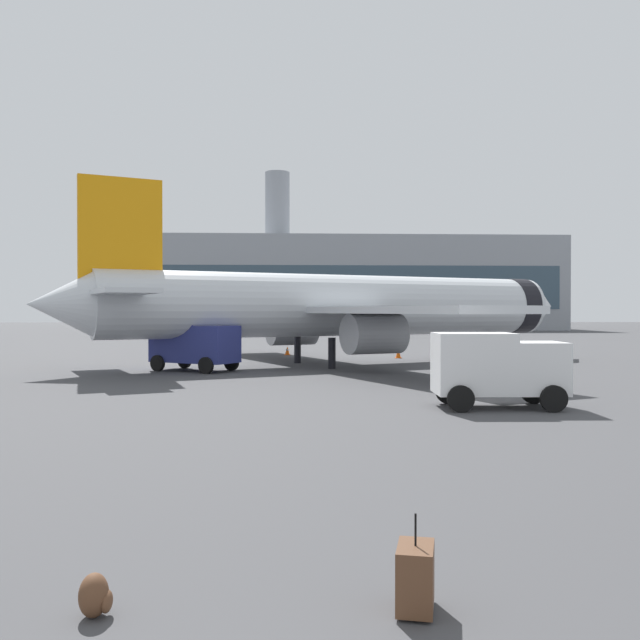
{
  "coord_description": "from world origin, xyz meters",
  "views": [
    {
      "loc": [
        0.2,
        -2.5,
        3.35
      ],
      "look_at": [
        1.44,
        24.23,
        3.0
      ],
      "focal_mm": 38.77,
      "sensor_mm": 36.0,
      "label": 1
    }
  ],
  "objects_px": {
    "safety_cone_mid": "(470,388)",
    "airplane_at_gate": "(339,306)",
    "rolling_suitcase": "(415,577)",
    "safety_cone_far": "(398,353)",
    "cargo_van": "(497,366)",
    "traveller_backpack": "(95,596)",
    "service_truck": "(194,342)",
    "safety_cone_near": "(287,351)"
  },
  "relations": [
    {
      "from": "rolling_suitcase",
      "to": "safety_cone_far",
      "type": "bearing_deg",
      "value": 81.12
    },
    {
      "from": "safety_cone_near",
      "to": "safety_cone_far",
      "type": "xyz_separation_m",
      "value": [
        7.88,
        -3.85,
        0.05
      ]
    },
    {
      "from": "airplane_at_gate",
      "to": "traveller_backpack",
      "type": "relative_size",
      "value": 70.84
    },
    {
      "from": "safety_cone_near",
      "to": "safety_cone_far",
      "type": "relative_size",
      "value": 0.87
    },
    {
      "from": "service_truck",
      "to": "rolling_suitcase",
      "type": "relative_size",
      "value": 4.77
    },
    {
      "from": "safety_cone_mid",
      "to": "rolling_suitcase",
      "type": "relative_size",
      "value": 0.58
    },
    {
      "from": "service_truck",
      "to": "safety_cone_near",
      "type": "bearing_deg",
      "value": 69.13
    },
    {
      "from": "safety_cone_mid",
      "to": "safety_cone_far",
      "type": "distance_m",
      "value": 21.86
    },
    {
      "from": "airplane_at_gate",
      "to": "rolling_suitcase",
      "type": "xyz_separation_m",
      "value": [
        -1.78,
        -35.21,
        -3.27
      ]
    },
    {
      "from": "airplane_at_gate",
      "to": "safety_cone_far",
      "type": "distance_m",
      "value": 8.13
    },
    {
      "from": "cargo_van",
      "to": "safety_cone_far",
      "type": "height_order",
      "value": "cargo_van"
    },
    {
      "from": "rolling_suitcase",
      "to": "traveller_backpack",
      "type": "bearing_deg",
      "value": 179.4
    },
    {
      "from": "safety_cone_near",
      "to": "safety_cone_mid",
      "type": "bearing_deg",
      "value": -74.36
    },
    {
      "from": "cargo_van",
      "to": "rolling_suitcase",
      "type": "xyz_separation_m",
      "value": [
        -5.79,
        -15.9,
        -1.06
      ]
    },
    {
      "from": "airplane_at_gate",
      "to": "service_truck",
      "type": "xyz_separation_m",
      "value": [
        -8.46,
        -4.01,
        -2.05
      ]
    },
    {
      "from": "airplane_at_gate",
      "to": "rolling_suitcase",
      "type": "distance_m",
      "value": 35.4
    },
    {
      "from": "safety_cone_far",
      "to": "rolling_suitcase",
      "type": "bearing_deg",
      "value": -98.88
    },
    {
      "from": "safety_cone_near",
      "to": "safety_cone_far",
      "type": "height_order",
      "value": "safety_cone_far"
    },
    {
      "from": "service_truck",
      "to": "safety_cone_far",
      "type": "xyz_separation_m",
      "value": [
        13.09,
        9.83,
        -1.22
      ]
    },
    {
      "from": "safety_cone_near",
      "to": "rolling_suitcase",
      "type": "distance_m",
      "value": 44.91
    },
    {
      "from": "rolling_suitcase",
      "to": "cargo_van",
      "type": "bearing_deg",
      "value": 70.0
    },
    {
      "from": "airplane_at_gate",
      "to": "safety_cone_near",
      "type": "relative_size",
      "value": 50.19
    },
    {
      "from": "service_truck",
      "to": "cargo_van",
      "type": "height_order",
      "value": "service_truck"
    },
    {
      "from": "service_truck",
      "to": "safety_cone_mid",
      "type": "relative_size",
      "value": 8.21
    },
    {
      "from": "rolling_suitcase",
      "to": "traveller_backpack",
      "type": "height_order",
      "value": "rolling_suitcase"
    },
    {
      "from": "service_truck",
      "to": "cargo_van",
      "type": "distance_m",
      "value": 19.74
    },
    {
      "from": "airplane_at_gate",
      "to": "safety_cone_far",
      "type": "relative_size",
      "value": 43.8
    },
    {
      "from": "safety_cone_mid",
      "to": "airplane_at_gate",
      "type": "bearing_deg",
      "value": 103.85
    },
    {
      "from": "cargo_van",
      "to": "rolling_suitcase",
      "type": "bearing_deg",
      "value": -110.0
    },
    {
      "from": "service_truck",
      "to": "safety_cone_near",
      "type": "height_order",
      "value": "service_truck"
    },
    {
      "from": "safety_cone_far",
      "to": "rolling_suitcase",
      "type": "relative_size",
      "value": 0.71
    },
    {
      "from": "safety_cone_mid",
      "to": "safety_cone_far",
      "type": "xyz_separation_m",
      "value": [
        0.68,
        21.85,
        0.07
      ]
    },
    {
      "from": "cargo_van",
      "to": "safety_cone_mid",
      "type": "distance_m",
      "value": 3.48
    },
    {
      "from": "airplane_at_gate",
      "to": "safety_cone_mid",
      "type": "xyz_separation_m",
      "value": [
        3.95,
        -16.02,
        -3.34
      ]
    },
    {
      "from": "airplane_at_gate",
      "to": "cargo_van",
      "type": "relative_size",
      "value": 7.61
    },
    {
      "from": "safety_cone_near",
      "to": "traveller_backpack",
      "type": "relative_size",
      "value": 1.41
    },
    {
      "from": "airplane_at_gate",
      "to": "cargo_van",
      "type": "bearing_deg",
      "value": -78.27
    },
    {
      "from": "service_truck",
      "to": "safety_cone_mid",
      "type": "xyz_separation_m",
      "value": [
        12.41,
        -12.02,
        -1.29
      ]
    },
    {
      "from": "airplane_at_gate",
      "to": "traveller_backpack",
      "type": "distance_m",
      "value": 35.73
    },
    {
      "from": "service_truck",
      "to": "rolling_suitcase",
      "type": "xyz_separation_m",
      "value": [
        6.68,
        -31.2,
        -1.22
      ]
    },
    {
      "from": "airplane_at_gate",
      "to": "service_truck",
      "type": "height_order",
      "value": "airplane_at_gate"
    },
    {
      "from": "cargo_van",
      "to": "traveller_backpack",
      "type": "bearing_deg",
      "value": -120.43
    }
  ]
}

